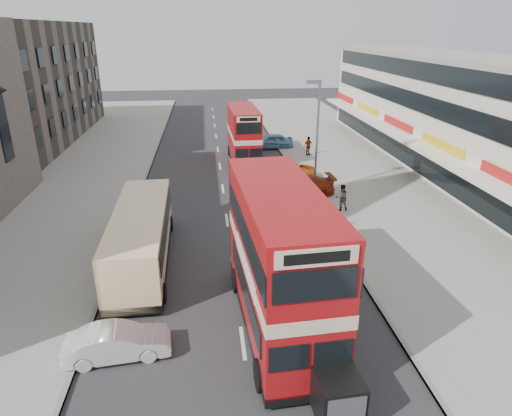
# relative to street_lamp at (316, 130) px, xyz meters

# --- Properties ---
(ground) EXTENTS (160.00, 160.00, 0.00)m
(ground) POSITION_rel_street_lamp_xyz_m (-6.52, -18.00, -4.78)
(ground) COLOR #28282B
(ground) RESTS_ON ground
(road_surface) EXTENTS (12.00, 90.00, 0.01)m
(road_surface) POSITION_rel_street_lamp_xyz_m (-6.52, 2.00, -4.78)
(road_surface) COLOR #28282B
(road_surface) RESTS_ON ground
(pavement_right) EXTENTS (12.00, 90.00, 0.15)m
(pavement_right) POSITION_rel_street_lamp_xyz_m (5.48, 2.00, -4.71)
(pavement_right) COLOR gray
(pavement_right) RESTS_ON ground
(pavement_left) EXTENTS (12.00, 90.00, 0.15)m
(pavement_left) POSITION_rel_street_lamp_xyz_m (-18.52, 2.00, -4.71)
(pavement_left) COLOR gray
(pavement_left) RESTS_ON ground
(kerb_left) EXTENTS (0.20, 90.00, 0.16)m
(kerb_left) POSITION_rel_street_lamp_xyz_m (-12.62, 2.00, -4.71)
(kerb_left) COLOR gray
(kerb_left) RESTS_ON ground
(kerb_right) EXTENTS (0.20, 90.00, 0.16)m
(kerb_right) POSITION_rel_street_lamp_xyz_m (-0.42, 2.00, -4.71)
(kerb_right) COLOR gray
(kerb_right) RESTS_ON ground
(brick_terrace) EXTENTS (14.00, 28.00, 12.00)m
(brick_terrace) POSITION_rel_street_lamp_xyz_m (-28.52, 20.00, 1.22)
(brick_terrace) COLOR #66594C
(brick_terrace) RESTS_ON ground
(commercial_row) EXTENTS (9.90, 46.20, 9.30)m
(commercial_row) POSITION_rel_street_lamp_xyz_m (13.42, 4.00, -0.09)
(commercial_row) COLOR beige
(commercial_row) RESTS_ON ground
(street_lamp) EXTENTS (1.00, 0.20, 8.12)m
(street_lamp) POSITION_rel_street_lamp_xyz_m (0.00, 0.00, 0.00)
(street_lamp) COLOR slate
(street_lamp) RESTS_ON ground
(bus_main) EXTENTS (3.40, 10.35, 5.67)m
(bus_main) POSITION_rel_street_lamp_xyz_m (-4.97, -15.06, -1.80)
(bus_main) COLOR black
(bus_main) RESTS_ON ground
(bus_second) EXTENTS (2.55, 8.57, 4.70)m
(bus_second) POSITION_rel_street_lamp_xyz_m (-4.27, 9.31, -2.31)
(bus_second) COLOR black
(bus_second) RESTS_ON ground
(coach) EXTENTS (2.82, 10.11, 2.66)m
(coach) POSITION_rel_street_lamp_xyz_m (-11.10, -9.02, -3.21)
(coach) COLOR black
(coach) RESTS_ON ground
(car_left_front) EXTENTS (3.92, 1.72, 1.25)m
(car_left_front) POSITION_rel_street_lamp_xyz_m (-11.13, -16.24, -4.16)
(car_left_front) COLOR white
(car_left_front) RESTS_ON ground
(car_right_a) EXTENTS (5.32, 2.42, 1.51)m
(car_right_a) POSITION_rel_street_lamp_xyz_m (-1.20, -0.21, -4.03)
(car_right_a) COLOR maroon
(car_right_a) RESTS_ON ground
(car_right_b) EXTENTS (5.10, 2.84, 1.35)m
(car_right_b) POSITION_rel_street_lamp_xyz_m (-1.51, 3.52, -4.11)
(car_right_b) COLOR #D35C15
(car_right_b) RESTS_ON ground
(car_right_c) EXTENTS (4.42, 1.89, 1.49)m
(car_right_c) POSITION_rel_street_lamp_xyz_m (-1.13, 13.79, -4.04)
(car_right_c) COLOR #5E94BD
(car_right_c) RESTS_ON ground
(pedestrian_near) EXTENTS (0.69, 0.49, 1.79)m
(pedestrian_near) POSITION_rel_street_lamp_xyz_m (1.04, -3.48, -3.74)
(pedestrian_near) COLOR gray
(pedestrian_near) RESTS_ON pavement_right
(pedestrian_far) EXTENTS (1.11, 0.84, 1.75)m
(pedestrian_far) POSITION_rel_street_lamp_xyz_m (1.91, 10.39, -3.76)
(pedestrian_far) COLOR gray
(pedestrian_far) RESTS_ON pavement_right
(cyclist) EXTENTS (0.78, 1.71, 2.21)m
(cyclist) POSITION_rel_street_lamp_xyz_m (-2.01, 2.36, -4.01)
(cyclist) COLOR gray
(cyclist) RESTS_ON ground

